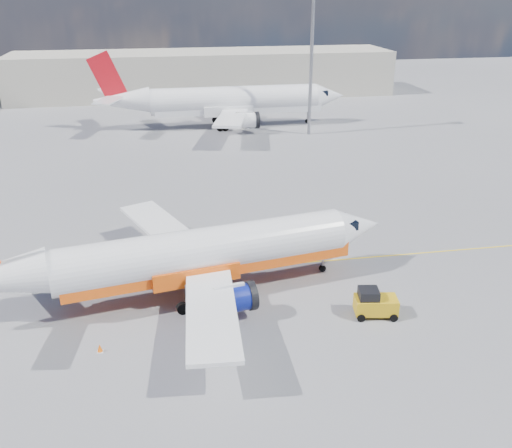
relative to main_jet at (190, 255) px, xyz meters
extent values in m
plane|color=slate|center=(2.90, 0.37, -3.01)|extent=(240.00, 240.00, 0.00)
cube|color=yellow|center=(2.90, 3.37, -3.00)|extent=(70.00, 0.15, 0.01)
cube|color=#BBB5A1|center=(7.90, 75.37, 0.99)|extent=(70.00, 14.00, 8.00)
cylinder|color=white|center=(0.92, 0.17, 0.20)|extent=(19.86, 6.48, 3.03)
cone|color=white|center=(12.34, 2.23, 0.20)|extent=(4.05, 3.62, 3.03)
cube|color=black|center=(11.11, 2.01, 0.69)|extent=(1.86, 2.29, 0.62)
cube|color=#FB5A0F|center=(1.36, 0.25, -0.82)|extent=(19.76, 5.96, 1.07)
cube|color=white|center=(-1.51, 6.08, -0.60)|extent=(7.00, 10.94, 0.72)
cube|color=white|center=(0.72, -6.22, -0.60)|extent=(3.55, 10.87, 0.72)
cylinder|color=navy|center=(0.65, 4.20, -1.45)|extent=(3.46, 2.24, 1.70)
cylinder|color=navy|center=(2.08, -3.71, -1.45)|extent=(3.46, 2.24, 1.70)
cylinder|color=black|center=(2.05, 4.45, -1.45)|extent=(0.77, 1.92, 1.87)
cylinder|color=black|center=(3.48, -3.45, -1.45)|extent=(0.77, 1.92, 1.87)
cylinder|color=gray|center=(9.70, 1.76, -1.89)|extent=(0.19, 0.19, 1.87)
cylinder|color=black|center=(9.70, 1.76, -2.76)|extent=(0.53, 0.30, 0.50)
cylinder|color=black|center=(-1.22, 1.96, -2.61)|extent=(0.85, 0.48, 0.80)
cylinder|color=black|center=(-0.45, -2.26, -2.61)|extent=(0.85, 0.48, 0.80)
cylinder|color=white|center=(9.96, 48.76, 0.98)|extent=(24.46, 4.09, 3.77)
cone|color=white|center=(24.38, 48.95, 0.98)|extent=(4.49, 3.83, 3.77)
cone|color=white|center=(-6.13, 48.55, 1.37)|extent=(7.81, 3.69, 3.58)
cube|color=black|center=(22.83, 48.93, 1.59)|extent=(1.92, 2.58, 0.78)
cube|color=white|center=(10.52, 48.77, -0.29)|extent=(24.45, 3.43, 1.33)
cube|color=white|center=(8.20, 56.50, -0.01)|extent=(6.82, 13.78, 0.89)
cube|color=white|center=(8.40, 40.97, -0.01)|extent=(6.51, 13.77, 0.89)
cylinder|color=white|center=(10.45, 53.76, -1.07)|extent=(4.02, 2.16, 2.11)
cylinder|color=white|center=(10.58, 43.77, -1.07)|extent=(4.02, 2.16, 2.11)
cylinder|color=black|center=(12.23, 53.78, -1.07)|extent=(0.59, 2.34, 2.33)
cylinder|color=black|center=(12.36, 43.80, -1.07)|extent=(0.59, 2.34, 2.33)
cube|color=red|center=(-7.79, 48.53, 4.76)|extent=(5.21, 0.40, 6.92)
cube|color=white|center=(-7.84, 52.08, 2.09)|extent=(4.09, 6.04, 0.20)
cube|color=white|center=(-7.74, 44.98, 2.09)|extent=(3.98, 6.02, 0.20)
cylinder|color=gray|center=(21.06, 48.91, -1.62)|extent=(0.20, 0.20, 2.33)
cylinder|color=black|center=(21.06, 48.91, -2.70)|extent=(0.62, 0.27, 0.62)
cylinder|color=black|center=(7.71, 51.39, -2.51)|extent=(1.00, 0.43, 1.00)
cylinder|color=black|center=(7.78, 46.07, -2.51)|extent=(1.00, 0.43, 1.00)
cylinder|color=black|center=(10.43, -3.80, -2.75)|extent=(0.54, 0.29, 0.51)
cylinder|color=black|center=(10.19, -5.21, -2.75)|extent=(0.54, 0.29, 0.51)
cylinder|color=black|center=(12.45, -4.14, -2.75)|extent=(0.54, 0.29, 0.51)
cylinder|color=black|center=(12.21, -5.55, -2.75)|extent=(0.54, 0.29, 0.51)
cube|color=gold|center=(11.32, -4.67, -2.24)|extent=(2.86, 1.86, 1.02)
cube|color=black|center=(10.81, -4.59, -1.42)|extent=(1.42, 1.42, 0.61)
cube|color=white|center=(-5.72, -5.60, -2.99)|extent=(0.37, 0.37, 0.04)
cone|color=#EF5F09|center=(-5.72, -5.60, -2.73)|extent=(0.31, 0.31, 0.48)
cylinder|color=gray|center=(19.48, 42.13, 7.53)|extent=(0.46, 0.46, 21.08)
camera|label=1|loc=(-1.68, -34.15, 16.58)|focal=40.00mm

